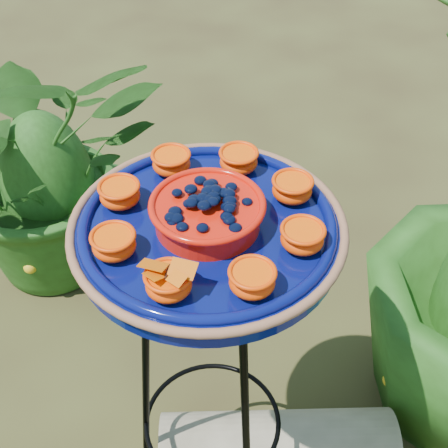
{
  "coord_description": "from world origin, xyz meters",
  "views": [
    {
      "loc": [
        0.11,
        -0.63,
        1.48
      ],
      "look_at": [
        -0.0,
        0.05,
        0.87
      ],
      "focal_mm": 50.0,
      "sensor_mm": 36.0,
      "label": 1
    }
  ],
  "objects": [
    {
      "name": "feeder_dish",
      "position": [
        -0.03,
        0.06,
        0.85
      ],
      "size": [
        0.52,
        0.52,
        0.1
      ],
      "rotation": [
        0.0,
        0.0,
        -0.35
      ],
      "color": "#060E51",
      "rests_on": "tripod_stand"
    },
    {
      "name": "shrub_back_left",
      "position": [
        -0.66,
        0.75,
        0.39
      ],
      "size": [
        0.92,
        0.89,
        0.79
      ],
      "primitive_type": "imported",
      "rotation": [
        0.0,
        0.0,
        0.52
      ],
      "color": "#1D4312",
      "rests_on": "ground"
    },
    {
      "name": "tripod_stand",
      "position": [
        -0.03,
        0.06,
        0.49
      ],
      "size": [
        0.38,
        0.38,
        0.81
      ],
      "rotation": [
        0.0,
        0.0,
        -0.35
      ],
      "color": "black",
      "rests_on": "ground"
    }
  ]
}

